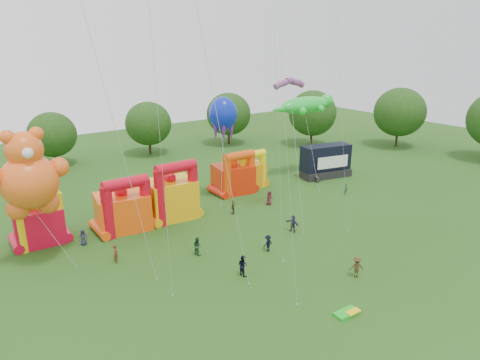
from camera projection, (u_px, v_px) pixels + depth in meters
ground at (360, 320)px, 32.18m from camera, size 160.00×160.00×0.00m
tree_ring at (351, 246)px, 30.04m from camera, size 122.05×124.14×12.07m
bouncy_castle_0 at (39, 223)px, 43.71m from camera, size 4.90×4.04×5.95m
bouncy_castle_1 at (123, 209)px, 46.93m from camera, size 6.08×5.16×6.36m
bouncy_castle_2 at (172, 196)px, 49.94m from camera, size 5.77×4.78×7.12m
bouncy_castle_3 at (234, 176)px, 58.44m from camera, size 5.67×4.84×6.04m
bouncy_castle_4 at (248, 173)px, 60.55m from camera, size 4.58×3.71×5.56m
stage_trailer at (326, 162)px, 65.17m from camera, size 8.13×4.48×4.99m
teddy_bear_kite at (34, 189)px, 38.06m from camera, size 7.04×5.36×13.00m
gecko_kite at (310, 139)px, 62.18m from camera, size 12.26×9.38×12.21m
octopus_kite at (223, 137)px, 53.79m from camera, size 3.70×3.84×13.49m
parafoil_kites at (211, 141)px, 38.87m from camera, size 26.81×11.34×26.89m
diamond_kites at (264, 96)px, 36.99m from camera, size 23.96×13.57×36.78m
folded_kite_bundle at (347, 313)px, 32.79m from camera, size 2.05×1.18×0.31m
spectator_0 at (83, 237)px, 43.70m from camera, size 0.91×0.68×1.69m
spectator_1 at (116, 253)px, 40.24m from camera, size 0.64×0.79×1.87m
spectator_2 at (197, 246)px, 41.72m from camera, size 0.82×0.99×1.85m
spectator_3 at (268, 243)px, 42.41m from camera, size 1.19×0.77×1.73m
spectator_4 at (233, 207)px, 51.52m from camera, size 1.12×0.92×1.79m
spectator_5 at (293, 223)px, 46.75m from camera, size 0.86×1.85×1.91m
spectator_6 at (269, 198)px, 54.38m from camera, size 0.92×0.61×1.84m
spectator_7 at (346, 189)px, 57.99m from camera, size 0.62×0.70×1.61m
spectator_8 at (243, 265)px, 38.03m from camera, size 0.82×1.01×1.95m
spectator_9 at (357, 267)px, 37.75m from camera, size 1.46×1.31×1.96m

